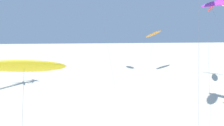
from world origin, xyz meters
TOP-DOWN VIEW (x-y plane):
  - flying_kite_0 at (17.47, 37.88)m, footprint 5.90×13.66m
  - flying_kite_1 at (-7.76, 17.05)m, footprint 6.17×5.57m
  - flying_kite_3 at (12.59, 55.17)m, footprint 6.37×8.52m

SIDE VIEW (x-z plane):
  - flying_kite_1 at x=-7.76m, z-range 3.91..13.43m
  - flying_kite_3 at x=12.59m, z-range 4.18..14.98m
  - flying_kite_0 at x=17.47m, z-range 6.94..22.16m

